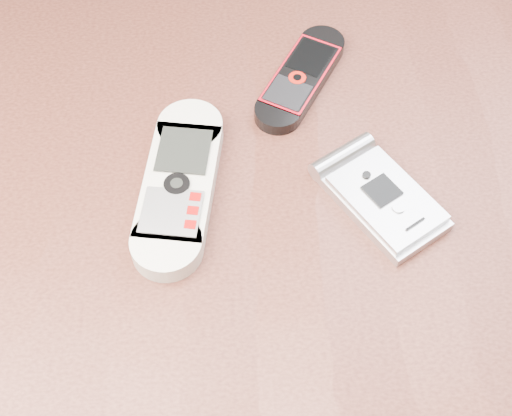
{
  "coord_description": "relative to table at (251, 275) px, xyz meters",
  "views": [
    {
      "loc": [
        -0.01,
        -0.32,
        1.25
      ],
      "look_at": [
        0.01,
        0.0,
        0.76
      ],
      "focal_mm": 50.0,
      "sensor_mm": 36.0,
      "label": 1
    }
  ],
  "objects": [
    {
      "name": "table",
      "position": [
        0.0,
        0.0,
        0.0
      ],
      "size": [
        1.2,
        0.8,
        0.75
      ],
      "color": "black",
      "rests_on": "ground"
    },
    {
      "name": "nokia_white",
      "position": [
        -0.06,
        0.03,
        0.12
      ],
      "size": [
        0.08,
        0.18,
        0.02
      ],
      "primitive_type": "cube",
      "rotation": [
        0.0,
        0.0,
        -0.15
      ],
      "color": "beige",
      "rests_on": "table"
    },
    {
      "name": "nokia_black_red",
      "position": [
        0.05,
        0.15,
        0.11
      ],
      "size": [
        0.11,
        0.14,
        0.01
      ],
      "primitive_type": "cube",
      "rotation": [
        0.0,
        0.0,
        -0.51
      ],
      "color": "black",
      "rests_on": "table"
    },
    {
      "name": "motorola_razr",
      "position": [
        0.11,
        0.01,
        0.11
      ],
      "size": [
        0.12,
        0.13,
        0.02
      ],
      "primitive_type": "cube",
      "rotation": [
        0.0,
        0.0,
        0.58
      ],
      "color": "#B4B4B8",
      "rests_on": "table"
    }
  ]
}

